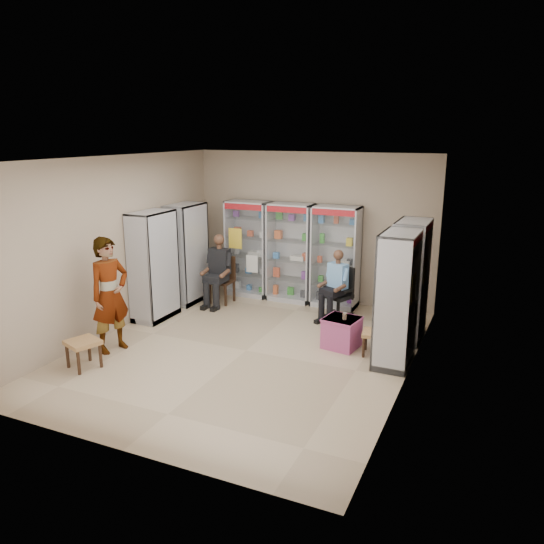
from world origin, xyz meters
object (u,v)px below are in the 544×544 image
at_px(cabinet_right_near, 397,299).
at_px(cabinet_left_far, 187,254).
at_px(cabinet_right_far, 410,281).
at_px(office_chair, 339,293).
at_px(seated_shopkeeper, 338,287).
at_px(pink_trunk, 342,333).
at_px(wooden_chair, 222,280).
at_px(cabinet_left_near, 154,266).
at_px(woven_stool_a, 375,343).
at_px(cabinet_back_right, 336,257).
at_px(woven_stool_b, 84,354).
at_px(cabinet_back_mid, 291,253).
at_px(cabinet_back_left, 249,249).
at_px(standing_man, 110,295).

distance_m(cabinet_right_near, cabinet_left_far, 4.65).
relative_size(cabinet_right_far, cabinet_left_far, 1.00).
bearing_deg(cabinet_right_far, office_chair, 71.42).
distance_m(office_chair, seated_shopkeeper, 0.14).
relative_size(cabinet_right_near, pink_trunk, 3.89).
bearing_deg(wooden_chair, pink_trunk, -23.25).
bearing_deg(pink_trunk, cabinet_left_near, -179.08).
bearing_deg(woven_stool_a, cabinet_right_near, -28.61).
bearing_deg(pink_trunk, cabinet_back_right, 110.61).
relative_size(pink_trunk, woven_stool_b, 1.21).
relative_size(cabinet_left_far, woven_stool_a, 5.25).
bearing_deg(woven_stool_b, cabinet_back_mid, 69.99).
xyz_separation_m(cabinet_back_left, cabinet_left_near, (-0.93, -2.03, 0.00)).
bearing_deg(cabinet_left_far, office_chair, 94.61).
bearing_deg(cabinet_back_right, pink_trunk, -69.39).
bearing_deg(woven_stool_b, pink_trunk, 35.16).
bearing_deg(office_chair, seated_shopkeeper, -67.65).
relative_size(cabinet_back_left, cabinet_back_mid, 1.00).
distance_m(cabinet_right_far, seated_shopkeeper, 1.45).
distance_m(cabinet_left_near, pink_trunk, 3.65).
bearing_deg(office_chair, woven_stool_a, -31.20).
xyz_separation_m(cabinet_right_near, pink_trunk, (-0.89, 0.26, -0.75)).
relative_size(cabinet_right_near, wooden_chair, 2.13).
bearing_deg(cabinet_left_near, woven_stool_b, 8.43).
bearing_deg(cabinet_left_far, cabinet_back_left, 135.00).
height_order(office_chair, woven_stool_a, office_chair).
bearing_deg(pink_trunk, standing_man, -154.40).
xyz_separation_m(office_chair, pink_trunk, (0.46, -1.29, -0.24)).
relative_size(seated_shopkeeper, pink_trunk, 2.41).
height_order(cabinet_left_far, standing_man, cabinet_left_far).
distance_m(cabinet_back_left, woven_stool_b, 4.37).
bearing_deg(pink_trunk, cabinet_right_far, 43.50).
relative_size(cabinet_right_far, cabinet_left_near, 1.00).
distance_m(cabinet_back_right, standing_man, 4.37).
bearing_deg(cabinet_back_right, cabinet_right_far, -34.73).
distance_m(cabinet_left_far, seated_shopkeeper, 3.15).
height_order(cabinet_back_left, cabinet_left_far, same).
distance_m(cabinet_back_left, cabinet_back_mid, 0.95).
distance_m(cabinet_back_right, cabinet_left_far, 2.98).
relative_size(cabinet_back_right, seated_shopkeeper, 1.62).
distance_m(wooden_chair, pink_trunk, 3.16).
bearing_deg(woven_stool_b, standing_man, 94.05).
height_order(cabinet_right_far, cabinet_right_near, same).
relative_size(cabinet_left_far, woven_stool_b, 4.69).
relative_size(cabinet_back_right, woven_stool_a, 5.25).
xyz_separation_m(cabinet_left_far, standing_man, (0.28, -2.62, -0.08)).
distance_m(cabinet_back_mid, wooden_chair, 1.50).
distance_m(wooden_chair, standing_man, 2.88).
xyz_separation_m(wooden_chair, seated_shopkeeper, (2.44, 0.00, 0.15)).
bearing_deg(cabinet_right_far, pink_trunk, 133.50).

